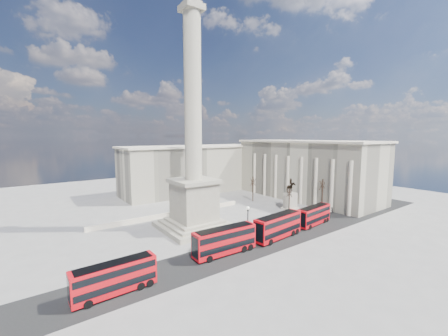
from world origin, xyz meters
name	(u,v)px	position (x,y,z in m)	size (l,w,h in m)	color
ground	(207,234)	(0.00, 0.00, 0.00)	(180.00, 180.00, 0.00)	gray
asphalt_road	(258,244)	(5.00, -10.00, 0.00)	(120.00, 9.00, 0.01)	black
nelsons_column	(194,169)	(0.00, 5.00, 12.92)	(14.00, 14.00, 49.85)	#A39D88
balustrade_wall	(172,214)	(0.00, 16.00, 0.55)	(40.00, 0.60, 1.10)	beige
building_east	(306,169)	(45.00, 10.00, 9.32)	(19.00, 46.00, 18.60)	beige
building_northeast	(193,169)	(20.00, 40.00, 8.32)	(51.00, 17.00, 16.60)	beige
red_bus_a	(225,240)	(-2.55, -9.78, 2.44)	(11.54, 3.10, 4.64)	red
red_bus_b	(278,226)	(10.21, -10.04, 2.49)	(11.92, 3.85, 4.75)	red
red_bus_c	(314,215)	(22.93, -9.12, 2.23)	(10.70, 3.57, 4.26)	red
red_bus_d	(365,202)	(44.41, -9.94, 2.20)	(10.47, 2.97, 4.20)	red
red_bus_e	(115,277)	(-20.81, -11.08, 2.19)	(10.36, 2.70, 4.18)	red
victorian_lamp	(248,222)	(3.35, -8.81, 4.23)	(0.62, 0.62, 7.19)	black
equestrian_statue	(290,198)	(29.12, 2.97, 2.99)	(4.13, 3.10, 8.56)	beige
bare_tree_near	(323,184)	(35.99, -2.33, 7.00)	(2.03, 2.03, 8.88)	#332319
bare_tree_mid	(289,192)	(26.65, 1.25, 5.33)	(1.78, 1.78, 6.76)	#332319
bare_tree_far	(253,181)	(27.18, 16.01, 6.32)	(1.97, 1.97, 8.03)	#332319
pedestrian_walking	(300,219)	(21.61, -6.42, 0.93)	(0.68, 0.45, 1.86)	black
pedestrian_standing	(332,210)	(34.44, -6.30, 0.82)	(0.80, 0.62, 1.64)	black
pedestrian_crossing	(287,219)	(18.88, -4.92, 0.92)	(1.08, 0.45, 1.84)	black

